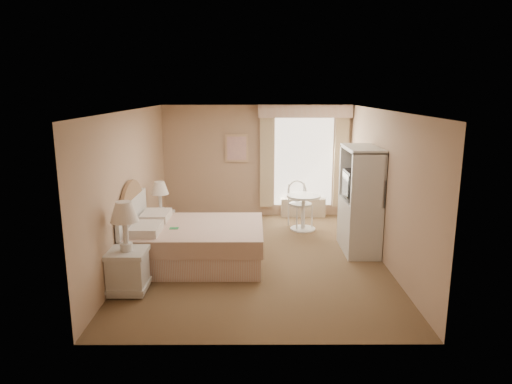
{
  "coord_description": "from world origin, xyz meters",
  "views": [
    {
      "loc": [
        -0.05,
        -7.41,
        2.82
      ],
      "look_at": [
        -0.03,
        0.3,
        1.09
      ],
      "focal_mm": 32.0,
      "sensor_mm": 36.0,
      "label": 1
    }
  ],
  "objects_px": {
    "nightstand_near": "(127,260)",
    "cafe_chair": "(299,200)",
    "bed": "(190,242)",
    "armoire": "(360,208)",
    "round_table": "(303,207)",
    "nightstand_far": "(161,218)"
  },
  "relations": [
    {
      "from": "nightstand_far",
      "to": "cafe_chair",
      "type": "height_order",
      "value": "nightstand_far"
    },
    {
      "from": "cafe_chair",
      "to": "bed",
      "type": "bearing_deg",
      "value": -157.7
    },
    {
      "from": "nightstand_far",
      "to": "round_table",
      "type": "relative_size",
      "value": 1.53
    },
    {
      "from": "bed",
      "to": "cafe_chair",
      "type": "bearing_deg",
      "value": 46.35
    },
    {
      "from": "nightstand_near",
      "to": "round_table",
      "type": "distance_m",
      "value": 4.09
    },
    {
      "from": "bed",
      "to": "cafe_chair",
      "type": "height_order",
      "value": "bed"
    },
    {
      "from": "bed",
      "to": "armoire",
      "type": "bearing_deg",
      "value": 11.5
    },
    {
      "from": "round_table",
      "to": "armoire",
      "type": "height_order",
      "value": "armoire"
    },
    {
      "from": "nightstand_near",
      "to": "armoire",
      "type": "xyz_separation_m",
      "value": [
        3.65,
        1.75,
        0.28
      ]
    },
    {
      "from": "bed",
      "to": "round_table",
      "type": "height_order",
      "value": "bed"
    },
    {
      "from": "armoire",
      "to": "cafe_chair",
      "type": "bearing_deg",
      "value": 121.9
    },
    {
      "from": "bed",
      "to": "cafe_chair",
      "type": "xyz_separation_m",
      "value": [
        2.0,
        2.09,
        0.2
      ]
    },
    {
      "from": "bed",
      "to": "nightstand_near",
      "type": "bearing_deg",
      "value": -122.12
    },
    {
      "from": "nightstand_near",
      "to": "cafe_chair",
      "type": "distance_m",
      "value": 4.23
    },
    {
      "from": "nightstand_far",
      "to": "cafe_chair",
      "type": "relative_size",
      "value": 1.16
    },
    {
      "from": "nightstand_far",
      "to": "cafe_chair",
      "type": "xyz_separation_m",
      "value": [
        2.72,
        0.89,
        0.14
      ]
    },
    {
      "from": "bed",
      "to": "nightstand_far",
      "type": "xyz_separation_m",
      "value": [
        -0.72,
        1.2,
        0.06
      ]
    },
    {
      "from": "nightstand_near",
      "to": "round_table",
      "type": "xyz_separation_m",
      "value": [
        2.79,
        2.99,
        -0.01
      ]
    },
    {
      "from": "bed",
      "to": "armoire",
      "type": "xyz_separation_m",
      "value": [
        2.93,
        0.6,
        0.41
      ]
    },
    {
      "from": "round_table",
      "to": "nightstand_near",
      "type": "bearing_deg",
      "value": -132.94
    },
    {
      "from": "nightstand_far",
      "to": "armoire",
      "type": "relative_size",
      "value": 0.6
    },
    {
      "from": "cafe_chair",
      "to": "nightstand_near",
      "type": "bearing_deg",
      "value": -154.03
    }
  ]
}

